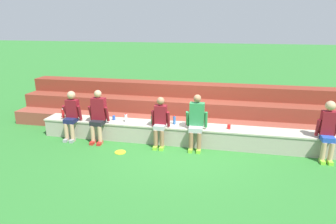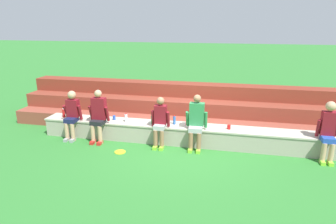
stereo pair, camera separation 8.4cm
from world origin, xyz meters
TOP-DOWN VIEW (x-y plane):
  - ground_plane at (0.00, 0.00)m, footprint 80.00×80.00m
  - stone_seating_wall at (0.00, 0.29)m, footprint 7.81×0.62m
  - brick_bleachers at (0.00, 1.83)m, footprint 10.92×1.80m
  - person_far_left at (-3.02, -0.01)m, footprint 0.51×0.55m
  - person_left_of_center at (-2.22, -0.04)m, footprint 0.56×0.52m
  - person_center at (-0.50, -0.04)m, footprint 0.49×0.49m
  - person_right_of_center at (0.44, 0.02)m, footprint 0.55×0.53m
  - person_far_right at (3.51, -0.00)m, footprint 0.49×0.54m
  - water_bottle_near_left at (-0.79, 0.27)m, footprint 0.06×0.06m
  - water_bottle_mid_right at (-0.19, 0.33)m, footprint 0.07×0.07m
  - water_bottle_center_gap at (-3.45, 0.27)m, footprint 0.08×0.08m
  - water_bottle_mid_left at (-1.54, 0.25)m, footprint 0.08×0.08m
  - plastic_cup_right_end at (-1.92, 0.34)m, footprint 0.08×0.08m
  - plastic_cup_middle at (0.16, 0.33)m, footprint 0.08×0.08m
  - plastic_cup_left_end at (1.26, 0.25)m, footprint 0.09×0.09m
  - frisbee at (-1.40, -0.64)m, footprint 0.28×0.28m

SIDE VIEW (x-z plane):
  - ground_plane at x=0.00m, z-range 0.00..0.00m
  - frisbee at x=-1.40m, z-range 0.00..0.02m
  - stone_seating_wall at x=0.00m, z-range 0.02..0.53m
  - brick_bleachers at x=0.00m, z-range -0.14..1.12m
  - plastic_cup_left_end at x=1.26m, z-range 0.51..0.62m
  - plastic_cup_middle at x=0.16m, z-range 0.51..0.62m
  - plastic_cup_right_end at x=-1.92m, z-range 0.51..0.63m
  - water_bottle_near_left at x=-0.79m, z-range 0.50..0.73m
  - water_bottle_mid_left at x=-1.54m, z-range 0.50..0.74m
  - water_bottle_mid_right at x=-0.19m, z-range 0.50..0.75m
  - water_bottle_center_gap at x=-3.45m, z-range 0.50..0.76m
  - person_center at x=-0.50m, z-range 0.04..1.36m
  - person_far_left at x=-3.02m, z-range 0.05..1.40m
  - person_right_of_center at x=0.44m, z-range 0.05..1.46m
  - person_left_of_center at x=-2.22m, z-range 0.04..1.47m
  - person_far_right at x=3.51m, z-range 0.05..1.48m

